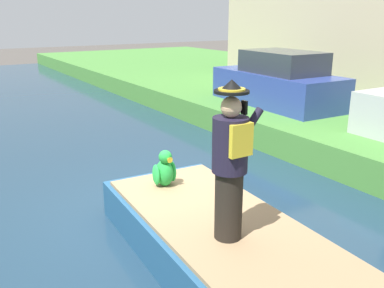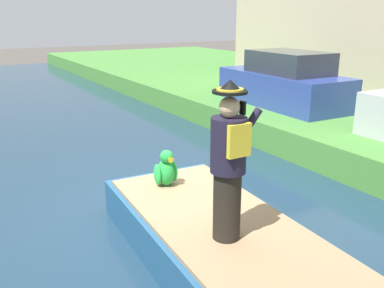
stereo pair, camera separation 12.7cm
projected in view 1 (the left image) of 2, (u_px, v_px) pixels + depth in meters
ground_plane at (159, 218)px, 6.98m from camera, size 80.00×80.00×0.00m
canal_water at (159, 215)px, 6.97m from camera, size 7.13×48.00×0.10m
boat at (221, 242)px, 5.46m from camera, size 2.05×4.30×0.61m
person_pirate at (230, 163)px, 4.70m from camera, size 0.61×0.42×1.85m
parrot_plush at (165, 170)px, 6.40m from camera, size 0.36×0.35×0.57m
parked_car_blue at (278, 82)px, 11.93m from camera, size 1.85×4.06×1.50m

